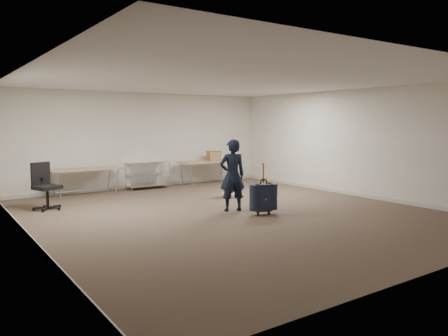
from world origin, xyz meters
TOP-DOWN VIEW (x-y plane):
  - ground at (0.00, 0.00)m, footprint 9.00×9.00m
  - room_shell at (0.00, 1.38)m, footprint 8.00×9.00m
  - folding_table_left at (-1.90, 3.95)m, footprint 1.80×0.75m
  - folding_table_right at (1.90, 3.95)m, footprint 1.80×0.75m
  - wire_shelf at (0.00, 4.20)m, footprint 1.22×0.47m
  - person at (0.17, 0.18)m, footprint 0.66×0.53m
  - suitcase at (0.46, -0.53)m, footprint 0.44×0.32m
  - office_chair at (-3.16, 2.66)m, footprint 0.63×0.64m
  - equipment_cart at (1.22, 1.63)m, footprint 0.60×0.60m
  - cardboard_box at (2.21, 4.05)m, footprint 0.43×0.35m

SIDE VIEW (x-z plane):
  - ground at x=0.00m, z-range 0.00..0.00m
  - room_shell at x=0.00m, z-range -4.45..4.55m
  - equipment_cart at x=1.22m, z-range -0.20..0.65m
  - office_chair at x=-3.16m, z-range -0.21..0.84m
  - suitcase at x=0.46m, z-range -0.17..0.92m
  - wire_shelf at x=0.00m, z-range 0.04..0.84m
  - folding_table_left at x=-1.90m, z-range 0.31..1.04m
  - folding_table_right at x=1.90m, z-range 0.31..1.04m
  - person at x=0.17m, z-range 0.00..1.57m
  - cardboard_box at x=2.21m, z-range 0.73..1.03m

